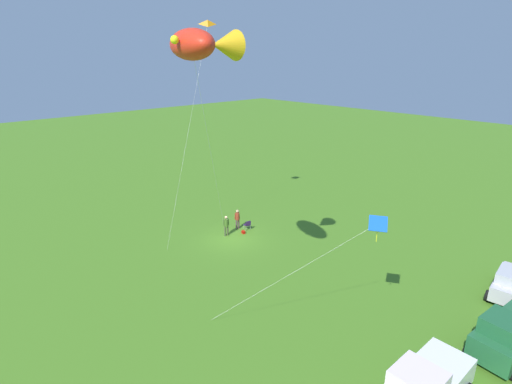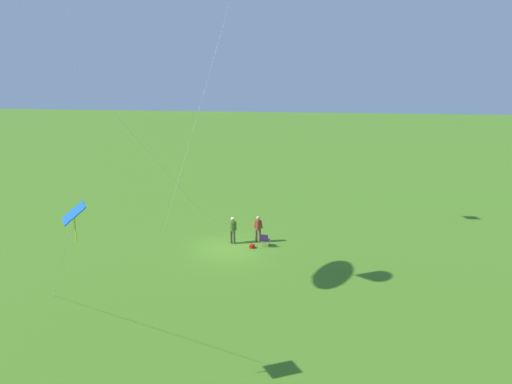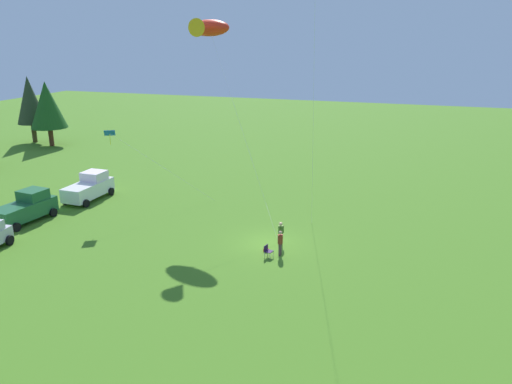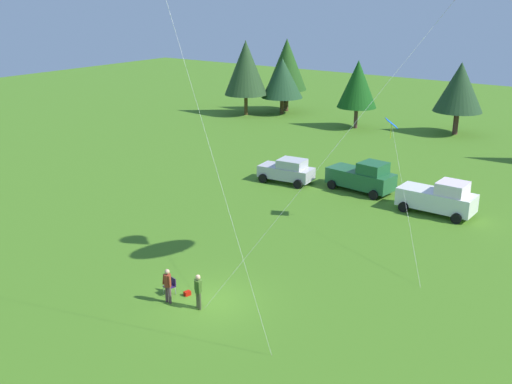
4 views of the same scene
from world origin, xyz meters
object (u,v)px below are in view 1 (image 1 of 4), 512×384
(person_spectator, at_px, (237,218))
(kite_delta_orange, at_px, (207,24))
(truck_green_flatbed, at_px, (509,334))
(folding_chair, at_px, (248,224))
(kite_large_fish, at_px, (200,45))
(backpack_on_grass, at_px, (243,232))
(person_kite_flyer, at_px, (226,224))
(kite_diamond_blue, at_px, (372,228))

(person_spectator, xyz_separation_m, kite_delta_orange, (1.37, -1.43, 15.30))
(truck_green_flatbed, bearing_deg, folding_chair, -85.38)
(kite_large_fish, height_order, kite_delta_orange, kite_delta_orange)
(folding_chair, bearing_deg, kite_large_fish, 142.95)
(backpack_on_grass, xyz_separation_m, truck_green_flatbed, (-0.27, 19.63, 0.99))
(backpack_on_grass, relative_size, kite_delta_orange, 0.02)
(kite_delta_orange, bearing_deg, truck_green_flatbed, 93.57)
(folding_chair, height_order, kite_large_fish, kite_large_fish)
(person_spectator, height_order, backpack_on_grass, person_spectator)
(backpack_on_grass, distance_m, kite_delta_orange, 16.43)
(person_kite_flyer, bearing_deg, backpack_on_grass, -92.38)
(backpack_on_grass, bearing_deg, kite_diamond_blue, 73.82)
(kite_large_fish, bearing_deg, person_kite_flyer, -132.85)
(person_spectator, distance_m, kite_large_fish, 18.82)
(backpack_on_grass, distance_m, kite_diamond_blue, 15.91)
(person_kite_flyer, distance_m, kite_delta_orange, 15.41)
(person_spectator, bearing_deg, kite_diamond_blue, 166.82)
(person_kite_flyer, xyz_separation_m, kite_large_fish, (7.95, 8.56, 13.54))
(person_spectator, bearing_deg, person_kite_flyer, 107.40)
(backpack_on_grass, xyz_separation_m, kite_diamond_blue, (4.08, 14.06, 6.24))
(person_kite_flyer, distance_m, folding_chair, 2.15)
(person_kite_flyer, height_order, folding_chair, person_kite_flyer)
(kite_large_fish, xyz_separation_m, kite_delta_orange, (-8.13, -10.40, 1.75))
(person_spectator, distance_m, backpack_on_grass, 1.41)
(folding_chair, distance_m, backpack_on_grass, 0.91)
(person_kite_flyer, xyz_separation_m, kite_diamond_blue, (2.78, 14.70, 5.33))
(person_spectator, distance_m, truck_green_flatbed, 20.67)
(truck_green_flatbed, relative_size, kite_large_fish, 0.34)
(truck_green_flatbed, xyz_separation_m, kite_delta_orange, (1.38, -22.11, 15.22))
(folding_chair, xyz_separation_m, truck_green_flatbed, (0.49, 19.96, 0.61))
(person_kite_flyer, relative_size, kite_large_fish, 0.11)
(kite_large_fish, relative_size, kite_diamond_blue, 2.07)
(backpack_on_grass, distance_m, kite_large_fish, 18.90)
(truck_green_flatbed, distance_m, kite_delta_orange, 26.87)
(folding_chair, height_order, backpack_on_grass, folding_chair)
(folding_chair, distance_m, kite_diamond_blue, 16.27)
(kite_delta_orange, bearing_deg, kite_large_fish, 51.99)
(person_spectator, bearing_deg, folding_chair, -142.27)
(kite_large_fish, bearing_deg, kite_delta_orange, -128.01)
(truck_green_flatbed, height_order, kite_delta_orange, kite_delta_orange)
(person_kite_flyer, relative_size, truck_green_flatbed, 0.34)
(kite_delta_orange, bearing_deg, backpack_on_grass, 114.16)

